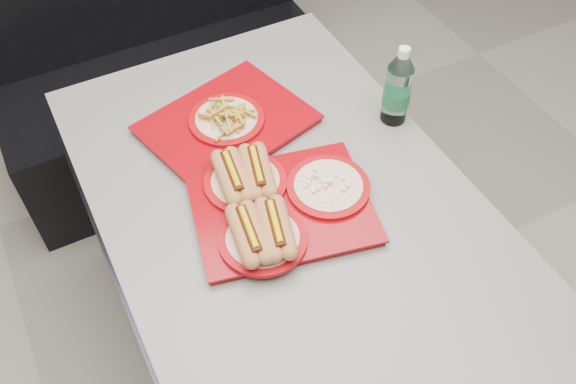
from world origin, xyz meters
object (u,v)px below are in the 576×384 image
booth_bench (162,68)px  water_bottle (398,90)px  tray_near (274,203)px  diner_table (289,241)px  tray_far (227,121)px

booth_bench → water_bottle: size_ratio=5.62×
tray_near → water_bottle: size_ratio=2.05×
tray_near → water_bottle: bearing=18.3°
booth_bench → tray_near: booth_bench is taller
booth_bench → water_bottle: booth_bench is taller
booth_bench → tray_near: size_ratio=2.74×
diner_table → tray_far: tray_far is taller
booth_bench → diner_table: bearing=-90.0°
booth_bench → tray_far: size_ratio=2.68×
tray_far → water_bottle: water_bottle is taller
booth_bench → tray_far: 0.86m
water_bottle → diner_table: bearing=-161.0°
tray_far → booth_bench: bearing=87.9°
tray_near → water_bottle: (0.45, 0.15, 0.07)m
diner_table → tray_near: tray_near is taller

